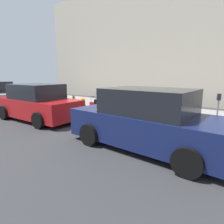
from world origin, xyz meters
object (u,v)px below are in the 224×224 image
object	(u,v)px
suitcase_silver_0	(180,117)
suitcase_black_8	(99,107)
suitcase_black_1	(165,115)
parked_car_red_1	(37,103)
parking_meter	(218,107)
suitcase_navy_5	(124,109)
bollard_post	(74,103)
suitcase_red_2	(152,116)
suitcase_olive_3	(143,112)
suitcase_red_9	(93,107)
suitcase_teal_4	(132,113)
parked_car_navy_0	(148,121)
suitcase_silver_7	(108,107)
fire_hydrant	(83,104)
suitcase_maroon_6	(116,108)

from	to	relation	value
suitcase_silver_0	suitcase_black_8	xyz separation A→B (m)	(3.94, 0.11, -0.00)
suitcase_black_1	parked_car_red_1	bearing A→B (deg)	23.87
suitcase_black_8	parking_meter	distance (m)	5.14
suitcase_navy_5	bollard_post	xyz separation A→B (m)	(3.19, 0.21, 0.04)
suitcase_black_1	suitcase_red_2	world-z (taller)	suitcase_red_2
suitcase_olive_3	suitcase_red_9	size ratio (longest dim) A/B	1.22
suitcase_red_9	suitcase_silver_0	bearing A→B (deg)	-179.76
suitcase_teal_4	parked_car_red_1	bearing A→B (deg)	31.55
suitcase_red_9	parked_car_navy_0	bearing A→B (deg)	151.30
suitcase_black_1	suitcase_silver_7	bearing A→B (deg)	-0.58
suitcase_black_8	bollard_post	world-z (taller)	suitcase_black_8
suitcase_silver_7	suitcase_olive_3	bearing A→B (deg)	-179.89
suitcase_navy_5	suitcase_black_8	bearing A→B (deg)	5.22
suitcase_red_2	suitcase_teal_4	distance (m)	0.96
suitcase_black_1	parking_meter	world-z (taller)	parking_meter
suitcase_silver_0	suitcase_black_1	distance (m)	0.58
suitcase_olive_3	bollard_post	size ratio (longest dim) A/B	1.26
parked_car_navy_0	suitcase_olive_3	bearing A→B (deg)	-59.33
suitcase_silver_0	fire_hydrant	world-z (taller)	suitcase_silver_0
fire_hydrant	bollard_post	world-z (taller)	bollard_post
suitcase_teal_4	suitcase_navy_5	distance (m)	0.51
suitcase_silver_7	bollard_post	size ratio (longest dim) A/B	1.25
bollard_post	suitcase_silver_7	bearing A→B (deg)	-176.79
suitcase_silver_7	suitcase_teal_4	bearing A→B (deg)	177.93
suitcase_maroon_6	suitcase_red_9	bearing A→B (deg)	0.35
suitcase_silver_0	suitcase_black_8	size ratio (longest dim) A/B	0.99
suitcase_maroon_6	bollard_post	world-z (taller)	suitcase_maroon_6
suitcase_silver_0	suitcase_navy_5	distance (m)	2.51
suitcase_olive_3	parking_meter	xyz separation A→B (m)	(-2.69, -0.27, 0.48)
fire_hydrant	suitcase_black_8	bearing A→B (deg)	176.47
suitcase_maroon_6	parked_car_navy_0	bearing A→B (deg)	140.01
suitcase_silver_0	suitcase_navy_5	xyz separation A→B (m)	(2.51, -0.02, 0.01)
suitcase_silver_0	suitcase_red_2	bearing A→B (deg)	6.02
suitcase_teal_4	suitcase_maroon_6	distance (m)	0.93
suitcase_black_1	parked_car_red_1	distance (m)	5.59
suitcase_teal_4	parked_car_red_1	xyz separation A→B (m)	(3.65, 2.24, 0.35)
fire_hydrant	parking_meter	xyz separation A→B (m)	(-6.32, -0.25, 0.46)
suitcase_silver_7	suitcase_red_2	bearing A→B (deg)	178.74
parked_car_red_1	bollard_post	bearing A→B (deg)	-89.36
suitcase_olive_3	suitcase_maroon_6	size ratio (longest dim) A/B	0.92
suitcase_silver_0	suitcase_teal_4	size ratio (longest dim) A/B	1.69
suitcase_olive_3	suitcase_teal_4	size ratio (longest dim) A/B	1.68
bollard_post	fire_hydrant	bearing A→B (deg)	-164.64
suitcase_silver_7	fire_hydrant	size ratio (longest dim) A/B	1.41
suitcase_teal_4	suitcase_navy_5	world-z (taller)	suitcase_navy_5
suitcase_teal_4	suitcase_silver_7	xyz separation A→B (m)	(1.40, -0.05, 0.09)
fire_hydrant	bollard_post	distance (m)	0.57
suitcase_silver_0	parking_meter	distance (m)	1.28
suitcase_silver_7	parking_meter	bearing A→B (deg)	-176.61
suitcase_teal_4	suitcase_red_9	world-z (taller)	suitcase_red_9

